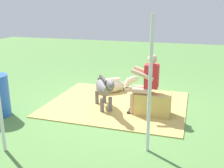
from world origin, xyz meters
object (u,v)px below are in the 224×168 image
hay_bale (153,104)px  pony_standing (104,88)px  pony_lying (113,86)px  person_seated (146,82)px  tent_pole_left (150,87)px

hay_bale → pony_standing: size_ratio=0.66×
pony_lying → person_seated: bearing=131.6°
pony_lying → tent_pole_left: bearing=117.4°
pony_lying → tent_pole_left: tent_pole_left is taller
hay_bale → pony_lying: (1.32, -1.29, -0.07)m
hay_bale → pony_standing: bearing=-0.4°
hay_bale → pony_lying: hay_bale is taller
pony_standing → pony_lying: size_ratio=1.00×
person_seated → pony_lying: person_seated is taller
person_seated → tent_pole_left: (-0.33, 1.56, 0.37)m
hay_bale → person_seated: (0.17, 0.00, 0.52)m
pony_standing → tent_pole_left: size_ratio=0.52×
pony_standing → pony_lying: pony_standing is taller
hay_bale → person_seated: person_seated is taller
pony_standing → hay_bale: bearing=179.6°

